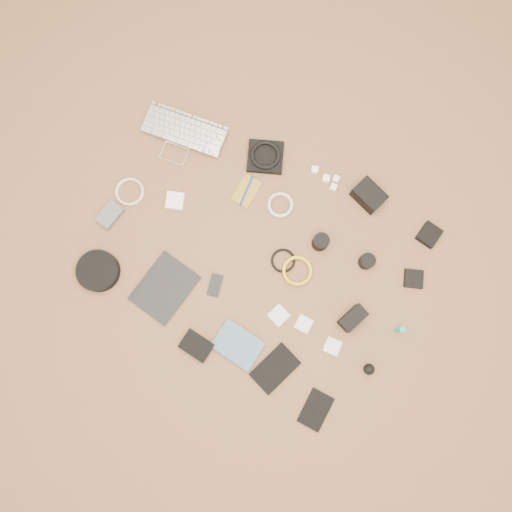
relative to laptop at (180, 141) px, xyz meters
The scene contains 34 objects.
room_shell 1.39m from the laptop, 29.19° to the right, with size 4.04×4.04×2.58m.
laptop is the anchor object (origin of this frame).
headphone_pouch 0.39m from the laptop, 17.53° to the left, with size 0.16×0.15×0.03m, color black.
headphones 0.39m from the laptop, 17.53° to the left, with size 0.13×0.13×0.02m, color black.
charger_a 0.62m from the laptop, 15.85° to the left, with size 0.03×0.03×0.03m, color white.
charger_b 0.68m from the laptop, 13.39° to the left, with size 0.03×0.03×0.03m, color white.
charger_c 0.73m from the laptop, 14.27° to the left, with size 0.03×0.03×0.03m, color white.
charger_d 0.72m from the laptop, 11.04° to the left, with size 0.03×0.03×0.03m, color white.
dslr_camera 0.88m from the laptop, 11.23° to the left, with size 0.14×0.09×0.08m, color black.
lens_pouch 1.19m from the laptop, ahead, with size 0.08×0.09×0.03m, color black.
notebook_olive 0.38m from the laptop, ahead, with size 0.09×0.14×0.01m, color olive.
pen_blue 0.38m from the laptop, ahead, with size 0.01×0.01×0.15m, color #13249B.
cable_white_a 0.54m from the laptop, ahead, with size 0.12×0.12×0.01m, color silver.
lens_a 0.78m from the laptop, ahead, with size 0.07×0.07×0.08m, color black.
lens_b 1.00m from the laptop, ahead, with size 0.07×0.07×0.06m, color black.
card_reader 1.21m from the laptop, ahead, with size 0.08×0.08×0.02m, color black.
power_brick 0.28m from the laptop, 64.56° to the right, with size 0.08×0.08×0.03m, color white.
cable_white_b 0.33m from the laptop, 104.16° to the right, with size 0.13×0.13×0.01m, color silver.
cable_black 0.72m from the laptop, 21.29° to the right, with size 0.11×0.11×0.01m, color black.
cable_yellow 0.79m from the laptop, 20.07° to the right, with size 0.13×0.13×0.01m, color gold.
flash 1.10m from the laptop, 18.16° to the right, with size 0.06×0.11×0.09m, color black.
lens_cleaner 1.28m from the laptop, 13.11° to the right, with size 0.02×0.02×0.08m, color teal.
battery_charger 0.46m from the laptop, 102.65° to the right, with size 0.07×0.11×0.03m, color #545459.
tablet 0.67m from the laptop, 65.93° to the right, with size 0.20×0.26×0.01m, color black.
phone 0.68m from the laptop, 47.22° to the right, with size 0.05×0.10×0.01m, color black.
filter_case_left 0.90m from the laptop, 32.07° to the right, with size 0.07×0.07×0.01m, color silver.
filter_case_mid 0.99m from the laptop, 27.70° to the right, with size 0.06×0.06×0.01m, color silver.
filter_case_right 1.14m from the laptop, 25.26° to the right, with size 0.07×0.07×0.01m, color silver.
air_blower 1.30m from the laptop, 22.42° to the right, with size 0.05×0.05×0.05m, color black.
headphone_case 0.69m from the laptop, 90.98° to the right, with size 0.18×0.18×0.05m, color black.
drive_case 0.92m from the laptop, 55.69° to the right, with size 0.13×0.09×0.03m, color black.
paperback 1.00m from the laptop, 48.32° to the right, with size 0.14×0.19×0.02m, color #466076.
notebook_black_a 1.10m from the laptop, 38.60° to the right, with size 0.12×0.19×0.01m, color black.
notebook_black_b 1.32m from the laptop, 34.66° to the right, with size 0.10×0.15×0.01m, color black.
Camera 1 is at (0.17, -0.30, 2.17)m, focal length 35.00 mm.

